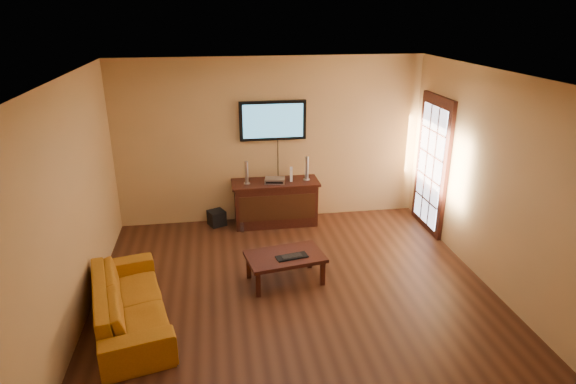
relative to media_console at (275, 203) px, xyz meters
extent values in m
plane|color=#33190E|center=(-0.03, -2.22, -0.37)|extent=(5.00, 5.00, 0.00)
plane|color=tan|center=(-0.03, 0.28, 0.98)|extent=(5.00, 0.00, 5.00)
plane|color=tan|center=(-2.53, -2.22, 0.98)|extent=(0.00, 5.00, 5.00)
plane|color=tan|center=(2.47, -2.22, 0.98)|extent=(0.00, 5.00, 5.00)
plane|color=white|center=(-0.03, -2.22, 2.33)|extent=(5.00, 5.00, 0.00)
cube|color=black|center=(2.43, -0.52, 0.68)|extent=(0.06, 1.02, 2.22)
cube|color=white|center=(2.39, -0.52, 0.68)|extent=(0.01, 0.79, 1.89)
cube|color=black|center=(0.00, 0.01, -0.02)|extent=(1.34, 0.50, 0.70)
cube|color=black|center=(0.00, -0.25, 0.01)|extent=(1.23, 0.02, 0.42)
cube|color=black|center=(0.00, 0.01, 0.35)|extent=(1.42, 0.54, 0.04)
cube|color=black|center=(0.00, 0.23, 1.33)|extent=(1.08, 0.07, 0.64)
cube|color=teal|center=(0.00, 0.19, 1.33)|extent=(0.97, 0.01, 0.54)
cube|color=black|center=(-0.12, -1.84, -0.01)|extent=(1.07, 0.75, 0.05)
cube|color=black|center=(-0.51, -2.14, -0.21)|extent=(0.06, 0.06, 0.34)
cube|color=black|center=(0.35, -2.00, -0.21)|extent=(0.06, 0.06, 0.34)
cube|color=black|center=(-0.59, -1.68, -0.21)|extent=(0.06, 0.06, 0.34)
cube|color=black|center=(0.27, -1.53, -0.21)|extent=(0.06, 0.06, 0.34)
imported|color=#A76312|center=(-1.99, -2.46, -0.01)|extent=(0.96, 1.96, 0.74)
cylinder|color=silver|center=(-0.46, -0.03, 0.38)|extent=(0.10, 0.10, 0.02)
cylinder|color=silver|center=(-0.46, -0.03, 0.56)|extent=(0.06, 0.06, 0.36)
cylinder|color=silver|center=(0.52, 0.00, 0.38)|extent=(0.11, 0.11, 0.02)
cylinder|color=silver|center=(0.52, 0.00, 0.58)|extent=(0.06, 0.06, 0.38)
cube|color=silver|center=(-0.01, -0.04, 0.40)|extent=(0.36, 0.28, 0.07)
cube|color=white|center=(0.27, 0.03, 0.47)|extent=(0.07, 0.16, 0.21)
cube|color=black|center=(-0.98, 0.09, -0.25)|extent=(0.33, 0.33, 0.25)
cylinder|color=white|center=(-0.58, -0.25, -0.29)|extent=(0.07, 0.07, 0.17)
sphere|color=white|center=(-0.58, -0.25, -0.20)|extent=(0.03, 0.03, 0.03)
cube|color=black|center=(-0.04, -1.91, 0.02)|extent=(0.43, 0.23, 0.02)
cube|color=black|center=(-0.04, -1.91, 0.03)|extent=(0.28, 0.16, 0.01)
camera|label=1|loc=(-0.95, -7.31, 3.01)|focal=30.00mm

